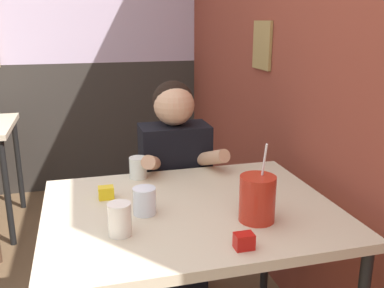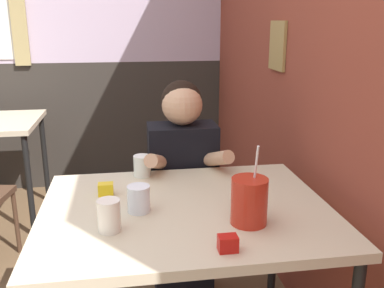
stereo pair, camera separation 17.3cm
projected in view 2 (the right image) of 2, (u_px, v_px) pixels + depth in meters
name	position (u px, v px, depth m)	size (l,w,h in m)	color
brick_wall_right	(276.00, 37.00, 2.45)	(0.08, 4.66, 2.70)	brown
back_wall	(56.00, 31.00, 3.53)	(5.73, 0.09, 2.70)	silver
main_table	(186.00, 222.00, 1.64)	(1.09, 0.85, 0.76)	beige
person_seated	(183.00, 189.00, 2.19)	(0.42, 0.40, 1.16)	black
cocktail_pitcher	(249.00, 201.00, 1.47)	(0.13, 0.13, 0.28)	#B22819
glass_near_pitcher	(139.00, 199.00, 1.57)	(0.08, 0.08, 0.10)	silver
glass_center	(142.00, 166.00, 1.93)	(0.08, 0.08, 0.09)	silver
glass_far_side	(109.00, 216.00, 1.42)	(0.08, 0.08, 0.11)	silver
condiment_ketchup	(228.00, 243.00, 1.30)	(0.06, 0.04, 0.05)	#B7140F
condiment_mustard	(106.00, 189.00, 1.72)	(0.06, 0.04, 0.05)	yellow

